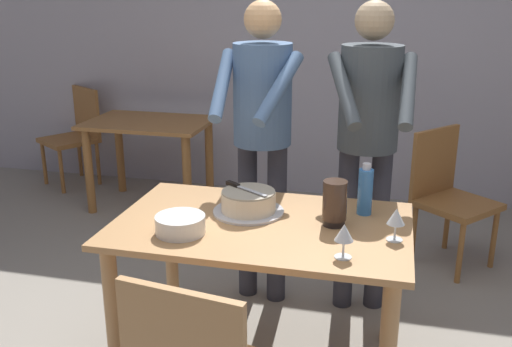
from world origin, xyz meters
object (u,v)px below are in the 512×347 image
person_cutting_cake (262,122)px  background_chair_1 (76,132)px  person_standing_beside (368,126)px  wine_glass_near (344,234)px  main_dining_table (261,247)px  cake_on_platter (248,203)px  water_bottle (365,191)px  background_table (150,140)px  hurricane_lamp (335,203)px  cake_knife (238,186)px  background_chair_3 (448,192)px  wine_glass_far (396,218)px  plate_stack (180,224)px

person_cutting_cake → background_chair_1: (-2.19, 1.67, -0.58)m
person_standing_beside → wine_glass_near: bearing=-91.7°
main_dining_table → cake_on_platter: size_ratio=3.97×
water_bottle → background_table: bearing=137.9°
water_bottle → hurricane_lamp: size_ratio=1.19×
person_standing_beside → cake_knife: bearing=-137.9°
hurricane_lamp → background_chair_1: size_ratio=0.23×
cake_on_platter → background_chair_3: bearing=51.5°
wine_glass_near → wine_glass_far: bearing=48.2°
main_dining_table → cake_on_platter: (-0.09, 0.10, 0.18)m
background_chair_3 → water_bottle: bearing=-112.7°
background_chair_3 → plate_stack: bearing=-128.2°
plate_stack → background_chair_3: (1.26, 1.59, -0.30)m
cake_knife → hurricane_lamp: hurricane_lamp is taller
wine_glass_near → background_chair_1: 3.77m
wine_glass_near → wine_glass_far: size_ratio=1.00×
plate_stack → hurricane_lamp: 0.69m
plate_stack → background_chair_3: size_ratio=0.24×
water_bottle → background_chair_1: size_ratio=0.28×
background_chair_3 → cake_knife: bearing=-131.0°
cake_on_platter → hurricane_lamp: bearing=-7.5°
wine_glass_far → hurricane_lamp: bearing=159.3°
person_standing_beside → main_dining_table: bearing=-122.8°
main_dining_table → wine_glass_far: wine_glass_far is taller
wine_glass_far → person_cutting_cake: size_ratio=0.08×
plate_stack → wine_glass_near: 0.72m
background_table → person_standing_beside: bearing=-34.1°
plate_stack → person_cutting_cake: 0.89m
wine_glass_far → water_bottle: (-0.15, 0.28, 0.01)m
cake_on_platter → wine_glass_near: (0.49, -0.38, 0.05)m
hurricane_lamp → background_chair_3: bearing=65.5°
background_table → background_chair_3: 2.40m
wine_glass_far → person_standing_beside: size_ratio=0.08×
wine_glass_far → hurricane_lamp: hurricane_lamp is taller
water_bottle → background_chair_1: 3.50m
cake_on_platter → background_chair_1: (-2.25, 2.20, -0.31)m
hurricane_lamp → background_chair_1: bearing=139.7°
main_dining_table → cake_knife: (-0.15, 0.14, 0.24)m
cake_on_platter → background_chair_3: size_ratio=0.38×
main_dining_table → water_bottle: (0.45, 0.22, 0.24)m
background_table → background_chair_1: bearing=156.6°
plate_stack → person_cutting_cake: person_cutting_cake is taller
wine_glass_far → hurricane_lamp: 0.29m
person_cutting_cake → person_standing_beside: size_ratio=1.00×
person_cutting_cake → person_standing_beside: same height
wine_glass_far → background_chair_1: 3.78m
plate_stack → person_cutting_cake: (0.17, 0.83, 0.29)m
wine_glass_far → background_chair_3: 1.53m
plate_stack → wine_glass_near: size_ratio=1.53×
cake_on_platter → person_standing_beside: bearing=47.3°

